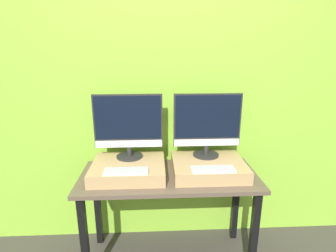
{
  "coord_description": "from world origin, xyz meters",
  "views": [
    {
      "loc": [
        -0.1,
        -1.54,
        1.69
      ],
      "look_at": [
        0.0,
        0.42,
        1.12
      ],
      "focal_mm": 28.0,
      "sensor_mm": 36.0,
      "label": 1
    }
  ],
  "objects": [
    {
      "name": "keyboard_left",
      "position": [
        -0.31,
        0.15,
        0.88
      ],
      "size": [
        0.31,
        0.12,
        0.01
      ],
      "color": "silver",
      "rests_on": "wooden_riser_left"
    },
    {
      "name": "wooden_riser_right",
      "position": [
        0.31,
        0.31,
        0.82
      ],
      "size": [
        0.55,
        0.45,
        0.1
      ],
      "color": "tan",
      "rests_on": "workbench"
    },
    {
      "name": "monitor_left",
      "position": [
        -0.31,
        0.42,
        1.14
      ],
      "size": [
        0.53,
        0.21,
        0.51
      ],
      "color": "#282828",
      "rests_on": "wooden_riser_left"
    },
    {
      "name": "monitor_right",
      "position": [
        0.31,
        0.42,
        1.14
      ],
      "size": [
        0.53,
        0.21,
        0.51
      ],
      "color": "#282828",
      "rests_on": "wooden_riser_right"
    },
    {
      "name": "keyboard_right",
      "position": [
        0.31,
        0.15,
        0.88
      ],
      "size": [
        0.31,
        0.12,
        0.01
      ],
      "color": "silver",
      "rests_on": "wooden_riser_right"
    },
    {
      "name": "wooden_riser_left",
      "position": [
        -0.31,
        0.31,
        0.82
      ],
      "size": [
        0.55,
        0.45,
        0.1
      ],
      "color": "tan",
      "rests_on": "workbench"
    },
    {
      "name": "workbench",
      "position": [
        0.0,
        0.29,
        0.66
      ],
      "size": [
        1.35,
        0.57,
        0.77
      ],
      "color": "brown",
      "rests_on": "ground_plane"
    },
    {
      "name": "wall_back",
      "position": [
        0.0,
        0.64,
        1.3
      ],
      "size": [
        8.0,
        0.04,
        2.6
      ],
      "color": "#8CC638",
      "rests_on": "ground_plane"
    }
  ]
}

